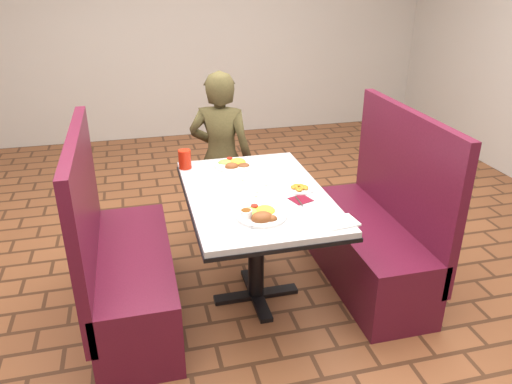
# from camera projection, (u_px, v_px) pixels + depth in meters

# --- Properties ---
(dining_table) EXTENTS (0.81, 1.21, 0.75)m
(dining_table) POSITION_uv_depth(u_px,v_px,m) (256.00, 207.00, 2.98)
(dining_table) COLOR silver
(dining_table) RESTS_ON ground
(booth_bench_left) EXTENTS (0.47, 1.20, 1.17)m
(booth_bench_left) POSITION_uv_depth(u_px,v_px,m) (125.00, 270.00, 2.94)
(booth_bench_left) COLOR #5B142A
(booth_bench_left) RESTS_ON ground
(booth_bench_right) EXTENTS (0.47, 1.20, 1.17)m
(booth_bench_right) POSITION_uv_depth(u_px,v_px,m) (373.00, 237.00, 3.29)
(booth_bench_right) COLOR #5B142A
(booth_bench_right) RESTS_ON ground
(diner_person) EXTENTS (0.56, 0.47, 1.30)m
(diner_person) POSITION_uv_depth(u_px,v_px,m) (221.00, 158.00, 3.74)
(diner_person) COLOR brown
(diner_person) RESTS_ON ground
(near_dinner_plate) EXTENTS (0.27, 0.27, 0.08)m
(near_dinner_plate) POSITION_uv_depth(u_px,v_px,m) (260.00, 213.00, 2.63)
(near_dinner_plate) COLOR white
(near_dinner_plate) RESTS_ON dining_table
(far_dinner_plate) EXTENTS (0.26, 0.26, 0.07)m
(far_dinner_plate) POSITION_uv_depth(u_px,v_px,m) (234.00, 163.00, 3.31)
(far_dinner_plate) COLOR white
(far_dinner_plate) RESTS_ON dining_table
(plantain_plate) EXTENTS (0.17, 0.17, 0.03)m
(plantain_plate) POSITION_uv_depth(u_px,v_px,m) (300.00, 188.00, 2.97)
(plantain_plate) COLOR white
(plantain_plate) RESTS_ON dining_table
(maroon_napkin) EXTENTS (0.14, 0.14, 0.00)m
(maroon_napkin) POSITION_uv_depth(u_px,v_px,m) (301.00, 200.00, 2.84)
(maroon_napkin) COLOR maroon
(maroon_napkin) RESTS_ON dining_table
(spoon_utensil) EXTENTS (0.01, 0.13, 0.00)m
(spoon_utensil) POSITION_uv_depth(u_px,v_px,m) (299.00, 201.00, 2.82)
(spoon_utensil) COLOR #BDBCC1
(spoon_utensil) RESTS_ON dining_table
(red_tumbler) EXTENTS (0.08, 0.08, 0.12)m
(red_tumbler) POSITION_uv_depth(u_px,v_px,m) (185.00, 159.00, 3.26)
(red_tumbler) COLOR red
(red_tumbler) RESTS_ON dining_table
(paper_napkin) EXTENTS (0.19, 0.15, 0.01)m
(paper_napkin) POSITION_uv_depth(u_px,v_px,m) (340.00, 222.00, 2.59)
(paper_napkin) COLOR white
(paper_napkin) RESTS_ON dining_table
(knife_utensil) EXTENTS (0.03, 0.18, 0.00)m
(knife_utensil) POSITION_uv_depth(u_px,v_px,m) (252.00, 217.00, 2.63)
(knife_utensil) COLOR silver
(knife_utensil) RESTS_ON dining_table
(fork_utensil) EXTENTS (0.04, 0.16, 0.00)m
(fork_utensil) POSITION_uv_depth(u_px,v_px,m) (252.00, 220.00, 2.60)
(fork_utensil) COLOR silver
(fork_utensil) RESTS_ON dining_table
(lettuce_shreds) EXTENTS (0.28, 0.32, 0.00)m
(lettuce_shreds) POSITION_uv_depth(u_px,v_px,m) (260.00, 187.00, 3.00)
(lettuce_shreds) COLOR #8CBD4B
(lettuce_shreds) RESTS_ON dining_table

